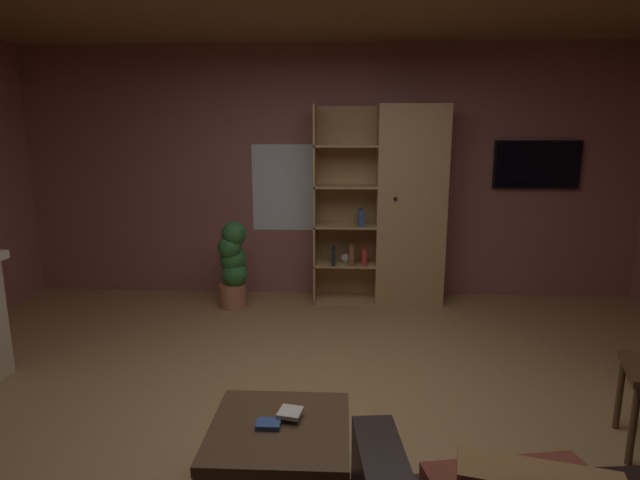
# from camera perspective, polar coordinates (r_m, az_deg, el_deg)

# --- Properties ---
(floor) EXTENTS (6.54, 5.25, 0.02)m
(floor) POSITION_cam_1_polar(r_m,az_deg,el_deg) (3.17, -0.35, -20.69)
(floor) COLOR #A37A4C
(floor) RESTS_ON ground
(wall_back) EXTENTS (6.66, 0.06, 2.65)m
(wall_back) POSITION_cam_1_polar(r_m,az_deg,el_deg) (5.34, 1.12, 7.71)
(wall_back) COLOR #9E5B56
(wall_back) RESTS_ON ground
(window_pane_back) EXTENTS (0.68, 0.01, 0.92)m
(window_pane_back) POSITION_cam_1_polar(r_m,az_deg,el_deg) (5.36, -4.16, 6.02)
(window_pane_back) COLOR white
(bookshelf_cabinet) EXTENTS (1.33, 0.41, 2.01)m
(bookshelf_cabinet) POSITION_cam_1_polar(r_m,az_deg,el_deg) (5.14, 9.34, 3.70)
(bookshelf_cabinet) COLOR tan
(bookshelf_cabinet) RESTS_ON ground
(coffee_table) EXTENTS (0.62, 0.61, 0.42)m
(coffee_table) POSITION_cam_1_polar(r_m,az_deg,el_deg) (2.43, -4.66, -22.22)
(coffee_table) COLOR #4C331E
(coffee_table) RESTS_ON ground
(table_book_0) EXTENTS (0.11, 0.08, 0.02)m
(table_book_0) POSITION_cam_1_polar(r_m,az_deg,el_deg) (2.37, -5.97, -20.33)
(table_book_0) COLOR #2D4C8C
(table_book_0) RESTS_ON coffee_table
(table_book_1) EXTENTS (0.12, 0.12, 0.02)m
(table_book_1) POSITION_cam_1_polar(r_m,az_deg,el_deg) (2.41, -3.45, -19.20)
(table_book_1) COLOR beige
(table_book_1) RESTS_ON coffee_table
(potted_floor_plant) EXTENTS (0.30, 0.29, 0.89)m
(potted_floor_plant) POSITION_cam_1_polar(r_m,az_deg,el_deg) (5.04, -9.98, -2.72)
(potted_floor_plant) COLOR #B77051
(potted_floor_plant) RESTS_ON ground
(wall_mounted_tv) EXTENTS (0.88, 0.06, 0.50)m
(wall_mounted_tv) POSITION_cam_1_polar(r_m,az_deg,el_deg) (5.64, 23.69, 7.94)
(wall_mounted_tv) COLOR black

